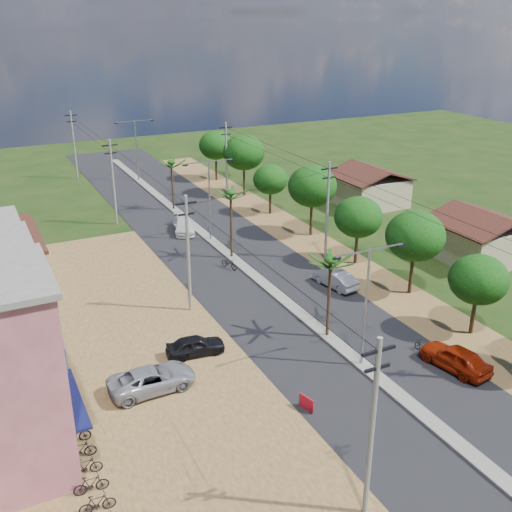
% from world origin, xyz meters
% --- Properties ---
extents(ground, '(160.00, 160.00, 0.00)m').
position_xyz_m(ground, '(0.00, 0.00, 0.00)').
color(ground, black).
rests_on(ground, ground).
extents(road, '(12.00, 110.00, 0.04)m').
position_xyz_m(road, '(0.00, 15.00, 0.02)').
color(road, black).
rests_on(road, ground).
extents(median, '(1.00, 90.00, 0.18)m').
position_xyz_m(median, '(0.00, 18.00, 0.09)').
color(median, '#605E56').
rests_on(median, ground).
extents(dirt_lot_west, '(18.00, 46.00, 0.04)m').
position_xyz_m(dirt_lot_west, '(-15.00, 8.00, 0.02)').
color(dirt_lot_west, brown).
rests_on(dirt_lot_west, ground).
extents(dirt_shoulder_east, '(5.00, 90.00, 0.03)m').
position_xyz_m(dirt_shoulder_east, '(8.50, 15.00, 0.01)').
color(dirt_shoulder_east, brown).
rests_on(dirt_shoulder_east, ground).
extents(house_east_near, '(7.60, 7.50, 4.60)m').
position_xyz_m(house_east_near, '(20.00, 10.00, 2.39)').
color(house_east_near, gray).
rests_on(house_east_near, ground).
extents(house_east_far, '(7.60, 7.50, 4.60)m').
position_xyz_m(house_east_far, '(21.00, 28.00, 2.39)').
color(house_east_far, gray).
rests_on(house_east_far, ground).
extents(tree_east_b, '(4.00, 4.00, 5.83)m').
position_xyz_m(tree_east_b, '(9.30, 0.00, 4.11)').
color(tree_east_b, black).
rests_on(tree_east_b, ground).
extents(tree_east_c, '(4.60, 4.60, 6.83)m').
position_xyz_m(tree_east_c, '(9.70, 7.00, 4.86)').
color(tree_east_c, black).
rests_on(tree_east_c, ground).
extents(tree_east_d, '(4.20, 4.20, 6.13)m').
position_xyz_m(tree_east_d, '(9.40, 14.00, 4.34)').
color(tree_east_d, black).
rests_on(tree_east_d, ground).
extents(tree_east_e, '(4.80, 4.80, 7.14)m').
position_xyz_m(tree_east_e, '(9.60, 22.00, 5.09)').
color(tree_east_e, black).
rests_on(tree_east_e, ground).
extents(tree_east_f, '(3.80, 3.80, 5.52)m').
position_xyz_m(tree_east_f, '(9.20, 30.00, 3.89)').
color(tree_east_f, black).
rests_on(tree_east_f, ground).
extents(tree_east_g, '(5.00, 5.00, 7.38)m').
position_xyz_m(tree_east_g, '(9.80, 38.00, 5.24)').
color(tree_east_g, black).
rests_on(tree_east_g, ground).
extents(tree_east_h, '(4.40, 4.40, 6.52)m').
position_xyz_m(tree_east_h, '(9.50, 46.00, 4.64)').
color(tree_east_h, black).
rests_on(tree_east_h, ground).
extents(palm_median_near, '(2.00, 2.00, 6.15)m').
position_xyz_m(palm_median_near, '(0.00, 4.00, 5.54)').
color(palm_median_near, black).
rests_on(palm_median_near, ground).
extents(palm_median_mid, '(2.00, 2.00, 6.55)m').
position_xyz_m(palm_median_mid, '(0.00, 20.00, 5.90)').
color(palm_median_mid, black).
rests_on(palm_median_mid, ground).
extents(palm_median_far, '(2.00, 2.00, 5.85)m').
position_xyz_m(palm_median_far, '(0.00, 36.00, 5.26)').
color(palm_median_far, black).
rests_on(palm_median_far, ground).
extents(streetlight_near, '(5.10, 0.18, 8.00)m').
position_xyz_m(streetlight_near, '(0.00, 0.00, 4.79)').
color(streetlight_near, gray).
rests_on(streetlight_near, ground).
extents(streetlight_mid, '(5.10, 0.18, 8.00)m').
position_xyz_m(streetlight_mid, '(0.00, 25.00, 4.79)').
color(streetlight_mid, gray).
rests_on(streetlight_mid, ground).
extents(streetlight_far, '(5.10, 0.18, 8.00)m').
position_xyz_m(streetlight_far, '(0.00, 50.00, 4.79)').
color(streetlight_far, gray).
rests_on(streetlight_far, ground).
extents(utility_pole_w_a, '(1.60, 0.24, 9.00)m').
position_xyz_m(utility_pole_w_a, '(-7.00, -10.00, 4.76)').
color(utility_pole_w_a, '#605E56').
rests_on(utility_pole_w_a, ground).
extents(utility_pole_w_b, '(1.60, 0.24, 9.00)m').
position_xyz_m(utility_pole_w_b, '(-7.00, 12.00, 4.76)').
color(utility_pole_w_b, '#605E56').
rests_on(utility_pole_w_b, ground).
extents(utility_pole_w_c, '(1.60, 0.24, 9.00)m').
position_xyz_m(utility_pole_w_c, '(-7.00, 34.00, 4.76)').
color(utility_pole_w_c, '#605E56').
rests_on(utility_pole_w_c, ground).
extents(utility_pole_w_d, '(1.60, 0.24, 9.00)m').
position_xyz_m(utility_pole_w_d, '(-7.00, 55.00, 4.76)').
color(utility_pole_w_d, '#605E56').
rests_on(utility_pole_w_d, ground).
extents(utility_pole_e_b, '(1.60, 0.24, 9.00)m').
position_xyz_m(utility_pole_e_b, '(7.50, 16.00, 4.76)').
color(utility_pole_e_b, '#605E56').
rests_on(utility_pole_e_b, ground).
extents(utility_pole_e_c, '(1.60, 0.24, 9.00)m').
position_xyz_m(utility_pole_e_c, '(7.50, 38.00, 4.76)').
color(utility_pole_e_c, '#605E56').
rests_on(utility_pole_e_c, ground).
extents(car_red_near, '(2.65, 4.89, 1.58)m').
position_xyz_m(car_red_near, '(5.00, -2.92, 0.79)').
color(car_red_near, maroon).
rests_on(car_red_near, ground).
extents(car_silver_mid, '(2.14, 4.42, 1.39)m').
position_xyz_m(car_silver_mid, '(5.00, 10.62, 0.70)').
color(car_silver_mid, '#929499').
rests_on(car_silver_mid, ground).
extents(car_white_far, '(3.11, 5.10, 1.38)m').
position_xyz_m(car_white_far, '(-1.50, 28.57, 0.69)').
color(car_white_far, silver).
rests_on(car_white_far, ground).
extents(car_parked_silver, '(5.28, 2.57, 1.45)m').
position_xyz_m(car_parked_silver, '(-12.66, 3.34, 0.72)').
color(car_parked_silver, '#929499').
rests_on(car_parked_silver, ground).
extents(car_parked_dark, '(3.96, 1.93, 1.30)m').
position_xyz_m(car_parked_dark, '(-8.94, 5.91, 0.65)').
color(car_parked_dark, black).
rests_on(car_parked_dark, ground).
extents(moto_rider_east, '(0.54, 1.52, 0.80)m').
position_xyz_m(moto_rider_east, '(4.46, -0.58, 0.40)').
color(moto_rider_east, black).
rests_on(moto_rider_east, ground).
extents(moto_rider_west_a, '(1.23, 1.99, 0.99)m').
position_xyz_m(moto_rider_west_a, '(-1.20, 17.88, 0.49)').
color(moto_rider_west_a, black).
rests_on(moto_rider_west_a, ground).
extents(moto_rider_west_b, '(0.92, 1.90, 1.10)m').
position_xyz_m(moto_rider_west_b, '(-1.20, 31.53, 0.55)').
color(moto_rider_west_b, black).
rests_on(moto_rider_west_b, ground).
extents(roadside_sign, '(0.34, 1.07, 0.91)m').
position_xyz_m(roadside_sign, '(-5.50, -2.41, 0.45)').
color(roadside_sign, '#A30F1F').
rests_on(roadside_sign, ground).
extents(parked_scooter_row, '(1.69, 8.38, 1.00)m').
position_xyz_m(parked_scooter_row, '(-17.69, -3.35, 0.50)').
color(parked_scooter_row, black).
rests_on(parked_scooter_row, ground).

